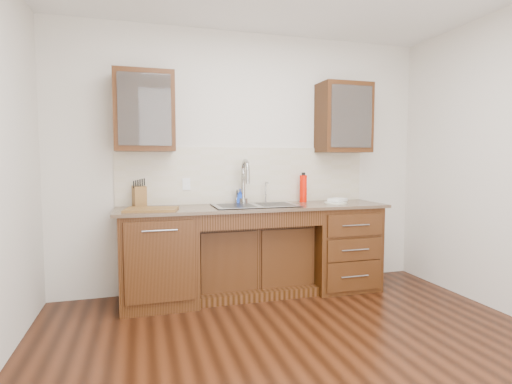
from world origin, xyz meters
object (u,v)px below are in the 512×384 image
object	(u,v)px
soap_bottle	(240,196)
plate	(335,203)
cutting_board	(152,209)
water_bottle	(303,189)
knife_block	(139,197)

from	to	relation	value
soap_bottle	plate	bearing A→B (deg)	-2.66
soap_bottle	cutting_board	world-z (taller)	soap_bottle
soap_bottle	water_bottle	distance (m)	0.71
knife_block	cutting_board	size ratio (longest dim) A/B	0.44
plate	cutting_board	distance (m)	1.89
soap_bottle	cutting_board	size ratio (longest dim) A/B	0.34
plate	knife_block	world-z (taller)	knife_block
plate	cutting_board	bearing A→B (deg)	-177.76
water_bottle	cutting_board	xyz separation A→B (m)	(-1.62, -0.31, -0.14)
plate	knife_block	xyz separation A→B (m)	(-1.99, 0.25, 0.10)
cutting_board	knife_block	bearing A→B (deg)	108.11
plate	water_bottle	bearing A→B (deg)	138.70
plate	cutting_board	xyz separation A→B (m)	(-1.88, -0.07, 0.00)
water_bottle	plate	world-z (taller)	water_bottle
plate	knife_block	bearing A→B (deg)	172.94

